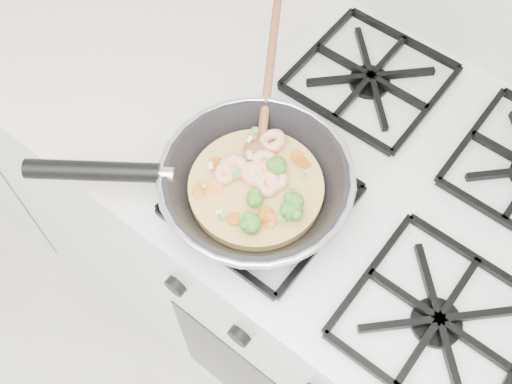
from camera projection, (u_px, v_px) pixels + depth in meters
The scene contains 3 objects.
stove at pixel (357, 291), 1.30m from camera, with size 0.60×0.60×0.92m.
counter_left at pixel (98, 112), 1.56m from camera, with size 1.00×0.60×0.90m.
skillet at pixel (253, 182), 0.86m from camera, with size 0.42×0.48×0.10m.
Camera 1 is at (0.11, 1.20, 1.70)m, focal length 42.10 mm.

